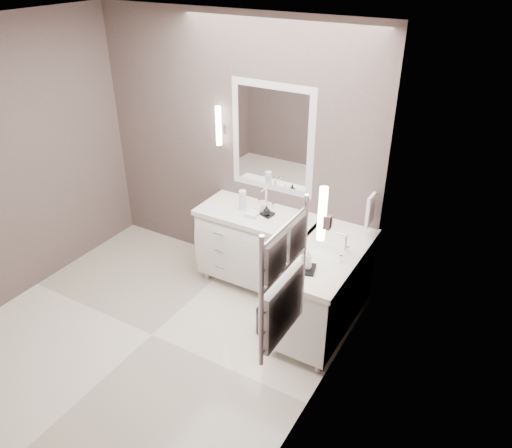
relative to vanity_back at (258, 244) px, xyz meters
The scene contains 20 objects.
floor 1.39m from the vanity_back, 110.17° to the right, with size 3.20×3.00×0.01m, color #EEE5CF.
ceiling 2.57m from the vanity_back, 110.17° to the right, with size 3.20×3.00×0.01m, color white.
wall_back 1.01m from the vanity_back, 148.11° to the left, with size 3.20×0.01×2.70m, color #574845.
wall_left 2.54m from the vanity_back, 149.20° to the right, with size 0.01×3.00×2.70m, color #574845.
wall_right 1.89m from the vanity_back, 46.69° to the right, with size 0.01×3.00×2.70m, color #574845.
vanity_back is the anchor object (origin of this frame).
vanity_right 0.93m from the vanity_back, 20.38° to the right, with size 0.59×1.24×0.97m.
mirror_back 1.10m from the vanity_back, 90.00° to the left, with size 0.90×0.02×1.10m.
mirror_right 1.62m from the vanity_back, 20.48° to the right, with size 0.02×0.90×1.10m.
sconce_back 1.27m from the vanity_back, 160.98° to the left, with size 0.06×0.06×0.40m.
sconce_right 1.84m from the vanity_back, 43.07° to the right, with size 0.06×0.06×0.40m.
towel_bar_corner 1.26m from the vanity_back, ahead, with size 0.03×0.22×0.30m.
towel_ladder 2.16m from the vanity_back, 55.90° to the right, with size 0.06×0.58×0.90m.
waste_bin 0.87m from the vanity_back, 55.26° to the right, with size 0.18×0.18×0.25m, color black.
amenity_tray_back 0.38m from the vanity_back, ahead, with size 0.15×0.12×0.02m, color black.
amenity_tray_right 1.14m from the vanity_back, 38.09° to the right, with size 0.13×0.17×0.03m, color black.
water_bottle 0.50m from the vanity_back, behind, with size 0.07×0.07×0.21m, color silver.
soap_bottle_a 0.45m from the vanity_back, 29.23° to the left, with size 0.05×0.06×0.12m, color white.
soap_bottle_b 0.45m from the vanity_back, 12.31° to the right, with size 0.07×0.07×0.10m, color black.
soap_bottle_c 1.18m from the vanity_back, 38.09° to the right, with size 0.07×0.07×0.17m, color white.
Camera 1 is at (2.63, -2.59, 3.21)m, focal length 35.00 mm.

